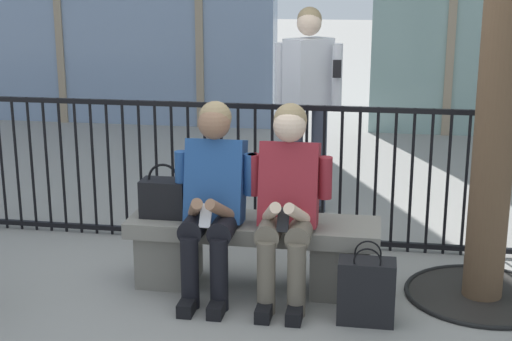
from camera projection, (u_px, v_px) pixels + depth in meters
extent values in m
plane|color=gray|center=(253.00, 286.00, 4.84)|extent=(60.00, 60.00, 0.00)
cube|color=gray|center=(253.00, 228.00, 4.74)|extent=(1.60, 0.44, 0.10)
cube|color=slate|center=(169.00, 255.00, 4.89)|extent=(0.36, 0.37, 0.35)
cube|color=slate|center=(341.00, 266.00, 4.70)|extent=(0.36, 0.37, 0.35)
cylinder|color=black|center=(197.00, 223.00, 4.60)|extent=(0.15, 0.40, 0.15)
cylinder|color=black|center=(190.00, 273.00, 4.47)|extent=(0.11, 0.11, 0.45)
cube|color=black|center=(188.00, 305.00, 4.46)|extent=(0.09, 0.22, 0.08)
cylinder|color=black|center=(226.00, 225.00, 4.57)|extent=(0.15, 0.40, 0.15)
cylinder|color=black|center=(219.00, 275.00, 4.44)|extent=(0.11, 0.11, 0.45)
cube|color=black|center=(217.00, 307.00, 4.43)|extent=(0.09, 0.22, 0.08)
cube|color=#234C8C|center=(216.00, 181.00, 4.66)|extent=(0.36, 0.30, 0.55)
cylinder|color=#234C8C|center=(181.00, 171.00, 4.68)|extent=(0.08, 0.08, 0.26)
cylinder|color=#8E664C|center=(195.00, 209.00, 4.49)|extent=(0.16, 0.28, 0.20)
cylinder|color=#234C8C|center=(250.00, 175.00, 4.61)|extent=(0.08, 0.08, 0.26)
cylinder|color=#8E664C|center=(221.00, 210.00, 4.47)|extent=(0.16, 0.28, 0.20)
cube|color=silver|center=(206.00, 216.00, 4.43)|extent=(0.07, 0.10, 0.13)
sphere|color=#8E664C|center=(214.00, 123.00, 4.55)|extent=(0.20, 0.20, 0.20)
sphere|color=#997F59|center=(215.00, 117.00, 4.57)|extent=(0.20, 0.20, 0.20)
cylinder|color=#6B6051|center=(271.00, 228.00, 4.53)|extent=(0.15, 0.40, 0.15)
cylinder|color=#6B6051|center=(266.00, 278.00, 4.40)|extent=(0.11, 0.11, 0.45)
cube|color=black|center=(264.00, 311.00, 4.39)|extent=(0.09, 0.22, 0.08)
cylinder|color=#6B6051|center=(301.00, 229.00, 4.50)|extent=(0.15, 0.40, 0.15)
cylinder|color=#6B6051|center=(296.00, 280.00, 4.37)|extent=(0.11, 0.11, 0.45)
cube|color=black|center=(295.00, 313.00, 4.36)|extent=(0.09, 0.22, 0.08)
cube|color=maroon|center=(289.00, 184.00, 4.58)|extent=(0.36, 0.30, 0.55)
cylinder|color=maroon|center=(254.00, 175.00, 4.61)|extent=(0.08, 0.08, 0.26)
cylinder|color=beige|center=(271.00, 213.00, 4.42)|extent=(0.16, 0.28, 0.20)
cylinder|color=maroon|center=(325.00, 178.00, 4.54)|extent=(0.08, 0.08, 0.26)
cylinder|color=beige|center=(298.00, 214.00, 4.39)|extent=(0.16, 0.28, 0.20)
cube|color=black|center=(283.00, 220.00, 4.35)|extent=(0.07, 0.10, 0.13)
sphere|color=beige|center=(290.00, 126.00, 4.47)|extent=(0.20, 0.20, 0.20)
sphere|color=#997F59|center=(290.00, 120.00, 4.49)|extent=(0.20, 0.20, 0.20)
cube|color=black|center=(164.00, 198.00, 4.78)|extent=(0.29, 0.18, 0.24)
torus|color=black|center=(163.00, 179.00, 4.75)|extent=(0.20, 0.02, 0.20)
cube|color=black|center=(366.00, 291.00, 4.29)|extent=(0.33, 0.18, 0.38)
torus|color=black|center=(367.00, 261.00, 4.18)|extent=(0.16, 0.01, 0.16)
torus|color=black|center=(368.00, 253.00, 4.30)|extent=(0.16, 0.01, 0.16)
cylinder|color=#383D4C|center=(295.00, 159.00, 6.30)|extent=(0.13, 0.13, 0.90)
cube|color=black|center=(294.00, 208.00, 6.36)|extent=(0.09, 0.22, 0.06)
cylinder|color=#383D4C|center=(319.00, 160.00, 6.26)|extent=(0.13, 0.13, 0.90)
cube|color=black|center=(317.00, 209.00, 6.33)|extent=(0.09, 0.22, 0.06)
cube|color=silver|center=(308.00, 73.00, 6.09)|extent=(0.42, 0.43, 0.56)
cylinder|color=silver|center=(280.00, 75.00, 6.14)|extent=(0.08, 0.08, 0.52)
cylinder|color=silver|center=(337.00, 76.00, 6.06)|extent=(0.08, 0.08, 0.52)
sphere|color=beige|center=(309.00, 23.00, 5.99)|extent=(0.20, 0.20, 0.20)
sphere|color=#997F59|center=(309.00, 19.00, 6.00)|extent=(0.20, 0.20, 0.20)
cube|color=black|center=(337.00, 69.00, 5.95)|extent=(0.07, 0.01, 0.14)
cylinder|color=black|center=(2.00, 164.00, 5.81)|extent=(0.02, 0.02, 1.06)
cylinder|color=black|center=(17.00, 164.00, 5.79)|extent=(0.02, 0.02, 1.06)
cylinder|color=black|center=(32.00, 165.00, 5.77)|extent=(0.02, 0.02, 1.06)
cylinder|color=black|center=(47.00, 166.00, 5.75)|extent=(0.02, 0.02, 1.06)
cylinder|color=black|center=(62.00, 166.00, 5.73)|extent=(0.02, 0.02, 1.06)
cylinder|color=black|center=(78.00, 167.00, 5.71)|extent=(0.02, 0.02, 1.06)
cylinder|color=black|center=(93.00, 168.00, 5.69)|extent=(0.02, 0.02, 1.06)
cylinder|color=black|center=(109.00, 168.00, 5.67)|extent=(0.02, 0.02, 1.06)
cylinder|color=black|center=(125.00, 169.00, 5.65)|extent=(0.02, 0.02, 1.06)
cylinder|color=black|center=(141.00, 170.00, 5.63)|extent=(0.02, 0.02, 1.06)
cylinder|color=black|center=(157.00, 170.00, 5.61)|extent=(0.02, 0.02, 1.06)
cylinder|color=black|center=(173.00, 171.00, 5.59)|extent=(0.02, 0.02, 1.06)
cylinder|color=black|center=(189.00, 172.00, 5.57)|extent=(0.02, 0.02, 1.06)
cylinder|color=black|center=(205.00, 173.00, 5.55)|extent=(0.02, 0.02, 1.06)
cylinder|color=black|center=(222.00, 173.00, 5.53)|extent=(0.02, 0.02, 1.06)
cylinder|color=black|center=(238.00, 174.00, 5.51)|extent=(0.02, 0.02, 1.06)
cylinder|color=black|center=(255.00, 175.00, 5.49)|extent=(0.02, 0.02, 1.06)
cylinder|color=black|center=(272.00, 175.00, 5.47)|extent=(0.02, 0.02, 1.06)
cylinder|color=black|center=(289.00, 176.00, 5.45)|extent=(0.02, 0.02, 1.06)
cylinder|color=black|center=(306.00, 177.00, 5.43)|extent=(0.02, 0.02, 1.06)
cylinder|color=black|center=(323.00, 178.00, 5.41)|extent=(0.02, 0.02, 1.06)
cylinder|color=black|center=(341.00, 178.00, 5.39)|extent=(0.02, 0.02, 1.06)
cylinder|color=black|center=(358.00, 179.00, 5.37)|extent=(0.02, 0.02, 1.06)
cylinder|color=black|center=(376.00, 180.00, 5.35)|extent=(0.02, 0.02, 1.06)
cylinder|color=black|center=(393.00, 181.00, 5.33)|extent=(0.02, 0.02, 1.06)
cylinder|color=black|center=(411.00, 182.00, 5.31)|extent=(0.02, 0.02, 1.06)
cylinder|color=black|center=(429.00, 182.00, 5.29)|extent=(0.02, 0.02, 1.06)
cylinder|color=black|center=(447.00, 183.00, 5.27)|extent=(0.02, 0.02, 1.06)
cylinder|color=black|center=(466.00, 184.00, 5.25)|extent=(0.02, 0.02, 1.06)
cylinder|color=black|center=(484.00, 185.00, 5.23)|extent=(0.02, 0.02, 1.06)
cylinder|color=black|center=(503.00, 186.00, 5.21)|extent=(0.02, 0.02, 1.06)
cube|color=black|center=(272.00, 237.00, 5.59)|extent=(7.03, 0.04, 0.04)
cube|color=black|center=(272.00, 107.00, 5.34)|extent=(7.03, 0.04, 0.04)
cylinder|color=black|center=(481.00, 295.00, 4.68)|extent=(0.93, 0.93, 0.01)
torus|color=black|center=(481.00, 294.00, 4.68)|extent=(0.96, 0.96, 0.03)
cylinder|color=brown|center=(504.00, 21.00, 4.25)|extent=(0.24, 0.24, 3.40)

